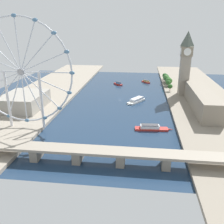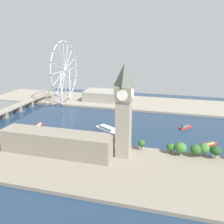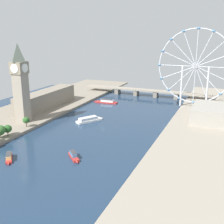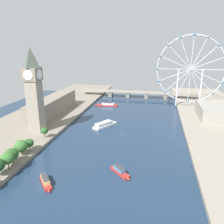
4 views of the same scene
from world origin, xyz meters
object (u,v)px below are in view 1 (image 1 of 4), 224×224
(river_bridge, at_px, (99,153))
(tour_boat_0, at_px, (118,84))
(parliament_block, at_px, (202,100))
(tour_boat_2, at_px, (151,128))
(tour_boat_3, at_px, (146,81))
(riverside_hall, at_px, (24,101))
(clock_tower, at_px, (185,63))
(tour_boat_1, at_px, (136,100))
(ferris_wheel, at_px, (21,73))

(river_bridge, bearing_deg, tour_boat_0, -87.57)
(parliament_block, distance_m, tour_boat_0, 162.64)
(river_bridge, height_order, tour_boat_0, river_bridge)
(tour_boat_2, relative_size, tour_boat_3, 2.02)
(parliament_block, distance_m, river_bridge, 160.18)
(riverside_hall, distance_m, tour_boat_0, 171.71)
(clock_tower, height_order, parliament_block, clock_tower)
(riverside_hall, bearing_deg, clock_tower, -156.82)
(riverside_hall, distance_m, tour_boat_1, 139.37)
(clock_tower, height_order, tour_boat_2, clock_tower)
(tour_boat_0, bearing_deg, tour_boat_3, -109.72)
(tour_boat_1, bearing_deg, ferris_wheel, -12.92)
(clock_tower, height_order, ferris_wheel, ferris_wheel)
(parliament_block, bearing_deg, tour_boat_3, -66.29)
(parliament_block, height_order, ferris_wheel, ferris_wheel)
(riverside_hall, bearing_deg, tour_boat_2, 164.77)
(riverside_hall, height_order, river_bridge, riverside_hall)
(riverside_hall, bearing_deg, river_bridge, 135.81)
(clock_tower, relative_size, tour_boat_2, 2.29)
(clock_tower, bearing_deg, tour_boat_1, 28.80)
(tour_boat_3, bearing_deg, clock_tower, 172.43)
(ferris_wheel, distance_m, tour_boat_2, 130.42)
(parliament_block, height_order, river_bridge, parliament_block)
(tour_boat_3, bearing_deg, riverside_hall, 99.17)
(clock_tower, distance_m, tour_boat_3, 105.12)
(riverside_hall, relative_size, tour_boat_2, 1.51)
(tour_boat_0, xyz_separation_m, tour_boat_3, (-46.79, -22.29, -0.10))
(parliament_block, relative_size, tour_boat_1, 3.23)
(river_bridge, xyz_separation_m, tour_boat_1, (-23.02, -152.62, -5.67))
(river_bridge, distance_m, tour_boat_3, 270.64)
(river_bridge, height_order, tour_boat_1, river_bridge)
(ferris_wheel, bearing_deg, clock_tower, -140.48)
(clock_tower, xyz_separation_m, ferris_wheel, (165.34, 136.41, 8.01))
(parliament_block, distance_m, tour_boat_3, 155.76)
(tour_boat_0, bearing_deg, tour_boat_1, 154.55)
(tour_boat_2, bearing_deg, river_bridge, -125.22)
(river_bridge, xyz_separation_m, tour_boat_3, (-36.38, -268.12, -5.96))
(clock_tower, bearing_deg, river_bridge, 65.21)
(river_bridge, distance_m, tour_boat_0, 246.12)
(riverside_hall, xyz_separation_m, tour_boat_0, (-97.04, -141.36, -9.17))
(riverside_hall, height_order, tour_boat_3, riverside_hall)
(clock_tower, xyz_separation_m, riverside_hall, (194.07, 83.11, -35.88))
(parliament_block, xyz_separation_m, tour_boat_0, (109.25, -119.91, -11.64))
(clock_tower, xyz_separation_m, tour_boat_0, (97.03, -58.25, -45.06))
(clock_tower, distance_m, river_bridge, 210.29)
(clock_tower, height_order, river_bridge, clock_tower)
(clock_tower, bearing_deg, tour_boat_3, -58.05)
(river_bridge, height_order, tour_boat_2, river_bridge)
(ferris_wheel, distance_m, tour_boat_3, 251.28)
(ferris_wheel, relative_size, tour_boat_0, 5.80)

